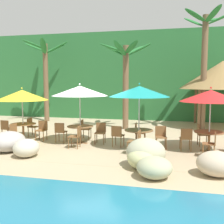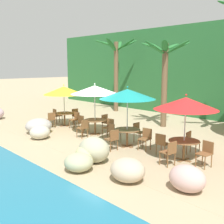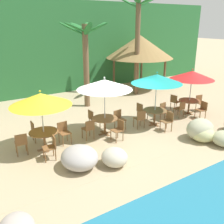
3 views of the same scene
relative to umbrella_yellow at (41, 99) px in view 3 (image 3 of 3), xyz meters
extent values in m
plane|color=tan|center=(3.42, -0.25, -2.01)|extent=(120.00, 120.00, 0.00)
cube|color=tan|center=(3.42, -0.25, -2.00)|extent=(18.00, 5.20, 0.01)
cube|color=#286633|center=(3.42, 8.75, 0.99)|extent=(28.00, 2.40, 6.00)
ellipsoid|color=#B1AF8E|center=(5.72, -2.61, -1.56)|extent=(1.20, 1.01, 0.89)
ellipsoid|color=#BFC285|center=(5.65, -2.78, -1.68)|extent=(0.94, 1.02, 0.66)
ellipsoid|color=beige|center=(1.59, -2.44, -1.69)|extent=(0.88, 0.94, 0.63)
ellipsoid|color=#ADAF87|center=(6.05, -3.53, -1.71)|extent=(0.96, 0.94, 0.59)
ellipsoid|color=#ABA5A0|center=(0.54, -1.91, -1.63)|extent=(1.23, 1.33, 0.75)
cylinder|color=silver|center=(0.00, 0.00, -0.95)|extent=(0.04, 0.04, 2.11)
cone|color=yellow|center=(0.00, 0.00, 0.00)|extent=(2.25, 2.25, 0.45)
sphere|color=yellow|center=(0.00, 0.00, 0.30)|extent=(0.07, 0.07, 0.07)
cube|color=brown|center=(0.00, 0.00, -1.99)|extent=(0.60, 0.12, 0.03)
cube|color=brown|center=(0.00, 0.00, -1.99)|extent=(0.12, 0.60, 0.03)
cylinder|color=brown|center=(0.00, 0.00, -1.64)|extent=(0.09, 0.09, 0.71)
cylinder|color=brown|center=(0.00, 0.00, -1.28)|extent=(1.10, 1.10, 0.03)
cylinder|color=brown|center=(1.04, -0.13, -1.78)|extent=(0.04, 0.04, 0.45)
cylinder|color=brown|center=(0.68, -0.15, -1.78)|extent=(0.04, 0.04, 0.45)
cylinder|color=brown|center=(1.02, 0.23, -1.78)|extent=(0.04, 0.04, 0.45)
cylinder|color=brown|center=(0.66, 0.21, -1.78)|extent=(0.04, 0.04, 0.45)
cube|color=brown|center=(0.85, 0.04, -1.54)|extent=(0.44, 0.44, 0.03)
cube|color=brown|center=(0.84, 0.24, -1.35)|extent=(0.42, 0.06, 0.42)
cylinder|color=brown|center=(0.21, 1.02, -1.78)|extent=(0.04, 0.04, 0.45)
cylinder|color=brown|center=(0.20, 0.67, -1.78)|extent=(0.04, 0.04, 0.45)
cylinder|color=brown|center=(-0.15, 1.03, -1.78)|extent=(0.04, 0.04, 0.45)
cylinder|color=brown|center=(-0.16, 0.68, -1.78)|extent=(0.04, 0.04, 0.45)
cube|color=brown|center=(0.03, 0.85, -1.54)|extent=(0.43, 0.43, 0.03)
cube|color=brown|center=(-0.17, 0.86, -1.35)|extent=(0.05, 0.42, 0.42)
cylinder|color=brown|center=(-1.00, 0.30, -1.78)|extent=(0.04, 0.04, 0.45)
cylinder|color=brown|center=(-0.65, 0.26, -1.78)|extent=(0.04, 0.04, 0.45)
cylinder|color=brown|center=(-1.04, -0.06, -1.78)|extent=(0.04, 0.04, 0.45)
cylinder|color=brown|center=(-0.69, -0.10, -1.78)|extent=(0.04, 0.04, 0.45)
cube|color=brown|center=(-0.84, 0.10, -1.54)|extent=(0.47, 0.47, 0.03)
cube|color=brown|center=(-0.87, -0.10, -1.35)|extent=(0.42, 0.09, 0.42)
cylinder|color=brown|center=(-0.32, -0.99, -1.78)|extent=(0.04, 0.04, 0.45)
cylinder|color=brown|center=(-0.27, -0.64, -1.78)|extent=(0.04, 0.04, 0.45)
cylinder|color=brown|center=(0.03, -1.04, -1.78)|extent=(0.04, 0.04, 0.45)
cylinder|color=brown|center=(0.08, -0.69, -1.78)|extent=(0.04, 0.04, 0.45)
cube|color=brown|center=(-0.12, -0.84, -1.54)|extent=(0.48, 0.48, 0.03)
cube|color=brown|center=(0.08, -0.87, -1.35)|extent=(0.10, 0.42, 0.42)
cylinder|color=silver|center=(2.69, -0.02, -0.85)|extent=(0.04, 0.04, 2.31)
cone|color=white|center=(2.69, -0.02, 0.21)|extent=(2.32, 2.32, 0.41)
sphere|color=white|center=(2.69, -0.02, 0.49)|extent=(0.07, 0.07, 0.07)
cube|color=brown|center=(2.69, -0.02, -1.99)|extent=(0.60, 0.12, 0.03)
cube|color=brown|center=(2.69, -0.02, -1.99)|extent=(0.12, 0.60, 0.03)
cylinder|color=brown|center=(2.69, -0.02, -1.64)|extent=(0.09, 0.09, 0.71)
cylinder|color=brown|center=(2.69, -0.02, -1.28)|extent=(1.10, 1.10, 0.03)
cylinder|color=brown|center=(3.73, -0.12, -1.78)|extent=(0.04, 0.04, 0.45)
cylinder|color=brown|center=(3.37, -0.15, -1.78)|extent=(0.04, 0.04, 0.45)
cylinder|color=brown|center=(3.70, 0.24, -1.78)|extent=(0.04, 0.04, 0.45)
cylinder|color=brown|center=(3.34, 0.21, -1.78)|extent=(0.04, 0.04, 0.45)
cube|color=brown|center=(3.54, 0.05, -1.54)|extent=(0.45, 0.45, 0.03)
cube|color=brown|center=(3.52, 0.24, -1.35)|extent=(0.42, 0.07, 0.42)
cylinder|color=brown|center=(2.83, 1.02, -1.78)|extent=(0.04, 0.04, 0.45)
cylinder|color=brown|center=(2.84, 0.66, -1.78)|extent=(0.04, 0.04, 0.45)
cylinder|color=brown|center=(2.47, 1.01, -1.78)|extent=(0.04, 0.04, 0.45)
cylinder|color=brown|center=(2.48, 0.65, -1.78)|extent=(0.04, 0.04, 0.45)
cube|color=brown|center=(2.65, 0.83, -1.54)|extent=(0.44, 0.44, 0.03)
cube|color=brown|center=(2.45, 0.83, -1.35)|extent=(0.05, 0.42, 0.42)
cylinder|color=brown|center=(1.65, 0.12, -1.78)|extent=(0.04, 0.04, 0.45)
cylinder|color=brown|center=(2.01, 0.13, -1.78)|extent=(0.04, 0.04, 0.45)
cylinder|color=brown|center=(1.67, -0.24, -1.78)|extent=(0.04, 0.04, 0.45)
cylinder|color=brown|center=(2.02, -0.22, -1.78)|extent=(0.04, 0.04, 0.45)
cube|color=brown|center=(1.84, -0.05, -1.54)|extent=(0.44, 0.44, 0.03)
cube|color=brown|center=(1.85, -0.25, -1.35)|extent=(0.42, 0.05, 0.42)
cylinder|color=brown|center=(2.58, -1.05, -1.78)|extent=(0.04, 0.04, 0.45)
cylinder|color=brown|center=(2.56, -0.70, -1.78)|extent=(0.04, 0.04, 0.45)
cylinder|color=brown|center=(2.94, -1.03, -1.78)|extent=(0.04, 0.04, 0.45)
cylinder|color=brown|center=(2.91, -0.67, -1.78)|extent=(0.04, 0.04, 0.45)
cube|color=brown|center=(2.75, -0.86, -1.54)|extent=(0.45, 0.45, 0.03)
cube|color=brown|center=(2.94, -0.85, -1.35)|extent=(0.06, 0.42, 0.42)
cylinder|color=silver|center=(5.21, -0.38, -0.84)|extent=(0.04, 0.04, 2.32)
cone|color=teal|center=(5.21, -0.38, 0.22)|extent=(2.31, 2.31, 0.41)
sphere|color=teal|center=(5.21, -0.38, 0.50)|extent=(0.07, 0.07, 0.07)
cube|color=brown|center=(5.21, -0.38, -1.99)|extent=(0.60, 0.12, 0.03)
cube|color=brown|center=(5.21, -0.38, -1.99)|extent=(0.12, 0.60, 0.03)
cylinder|color=brown|center=(5.21, -0.38, -1.64)|extent=(0.09, 0.09, 0.71)
cylinder|color=brown|center=(5.21, -0.38, -1.28)|extent=(1.10, 1.10, 0.03)
cylinder|color=brown|center=(6.26, -0.41, -1.78)|extent=(0.04, 0.04, 0.45)
cylinder|color=brown|center=(5.90, -0.46, -1.78)|extent=(0.04, 0.04, 0.45)
cylinder|color=brown|center=(6.21, -0.06, -1.78)|extent=(0.04, 0.04, 0.45)
cylinder|color=brown|center=(5.85, -0.11, -1.78)|extent=(0.04, 0.04, 0.45)
cube|color=brown|center=(6.05, -0.26, -1.54)|extent=(0.48, 0.48, 0.03)
cube|color=brown|center=(6.03, -0.06, -1.35)|extent=(0.42, 0.10, 0.42)
cylinder|color=brown|center=(5.35, 0.65, -1.78)|extent=(0.04, 0.04, 0.45)
cylinder|color=brown|center=(5.36, 0.29, -1.78)|extent=(0.04, 0.04, 0.45)
cylinder|color=brown|center=(4.99, 0.64, -1.78)|extent=(0.04, 0.04, 0.45)
cylinder|color=brown|center=(5.01, 0.28, -1.78)|extent=(0.04, 0.04, 0.45)
cube|color=brown|center=(5.18, 0.46, -1.54)|extent=(0.44, 0.44, 0.03)
cube|color=brown|center=(4.98, 0.46, -1.35)|extent=(0.05, 0.42, 0.42)
cylinder|color=brown|center=(4.22, -0.07, -1.78)|extent=(0.04, 0.04, 0.45)
cylinder|color=brown|center=(4.57, -0.12, -1.78)|extent=(0.04, 0.04, 0.45)
cylinder|color=brown|center=(4.17, -0.42, -1.78)|extent=(0.04, 0.04, 0.45)
cylinder|color=brown|center=(4.52, -0.47, -1.78)|extent=(0.04, 0.04, 0.45)
cube|color=brown|center=(4.37, -0.27, -1.54)|extent=(0.47, 0.47, 0.03)
cube|color=brown|center=(4.34, -0.47, -1.35)|extent=(0.42, 0.09, 0.42)
cylinder|color=brown|center=(4.95, -1.39, -1.78)|extent=(0.04, 0.04, 0.45)
cylinder|color=brown|center=(4.98, -1.04, -1.78)|extent=(0.04, 0.04, 0.45)
cylinder|color=brown|center=(5.30, -1.42, -1.78)|extent=(0.04, 0.04, 0.45)
cylinder|color=brown|center=(5.33, -1.07, -1.78)|extent=(0.04, 0.04, 0.45)
cube|color=brown|center=(5.14, -1.23, -1.54)|extent=(0.45, 0.45, 0.03)
cube|color=brown|center=(5.34, -1.25, -1.35)|extent=(0.07, 0.42, 0.42)
cylinder|color=silver|center=(7.81, -0.18, -0.92)|extent=(0.04, 0.04, 2.18)
cone|color=red|center=(7.81, -0.18, 0.07)|extent=(2.25, 2.25, 0.43)
sphere|color=red|center=(7.81, -0.18, 0.36)|extent=(0.07, 0.07, 0.07)
cube|color=brown|center=(7.81, -0.18, -1.99)|extent=(0.60, 0.12, 0.03)
cube|color=brown|center=(7.81, -0.18, -1.99)|extent=(0.12, 0.60, 0.03)
cylinder|color=brown|center=(7.81, -0.18, -1.64)|extent=(0.09, 0.09, 0.71)
cylinder|color=brown|center=(7.81, -0.18, -1.28)|extent=(1.10, 1.10, 0.03)
cylinder|color=brown|center=(8.81, -0.49, -1.78)|extent=(0.04, 0.04, 0.45)
cylinder|color=brown|center=(8.46, -0.44, -1.78)|extent=(0.04, 0.04, 0.45)
cylinder|color=brown|center=(8.86, -0.13, -1.78)|extent=(0.04, 0.04, 0.45)
cylinder|color=brown|center=(8.50, -0.09, -1.78)|extent=(0.04, 0.04, 0.45)
cube|color=brown|center=(8.66, -0.29, -1.54)|extent=(0.47, 0.47, 0.03)
cube|color=brown|center=(8.68, -0.09, -1.35)|extent=(0.42, 0.09, 0.42)
cylinder|color=brown|center=(7.85, 0.87, -1.78)|extent=(0.04, 0.04, 0.45)
cylinder|color=brown|center=(7.90, 0.51, -1.78)|extent=(0.04, 0.04, 0.45)
cylinder|color=brown|center=(7.49, 0.82, -1.78)|extent=(0.04, 0.04, 0.45)
cylinder|color=brown|center=(7.54, 0.46, -1.78)|extent=(0.04, 0.04, 0.45)
cube|color=brown|center=(7.69, 0.67, -1.54)|extent=(0.47, 0.47, 0.03)
cube|color=brown|center=(7.50, 0.64, -1.35)|extent=(0.09, 0.42, 0.42)
cylinder|color=brown|center=(6.77, -0.11, -1.78)|extent=(0.04, 0.04, 0.45)
cylinder|color=brown|center=(7.13, -0.07, -1.78)|extent=(0.04, 0.04, 0.45)
cylinder|color=brown|center=(6.81, -0.46, -1.78)|extent=(0.04, 0.04, 0.45)
cylinder|color=brown|center=(7.17, -0.42, -1.78)|extent=(0.04, 0.04, 0.45)
cube|color=brown|center=(6.97, -0.27, -1.54)|extent=(0.46, 0.46, 0.03)
cube|color=brown|center=(6.99, -0.46, -1.35)|extent=(0.42, 0.08, 0.42)
cylinder|color=brown|center=(7.51, -1.17, -1.78)|extent=(0.04, 0.04, 0.45)
cylinder|color=brown|center=(7.56, -0.82, -1.78)|extent=(0.04, 0.04, 0.45)
cylinder|color=brown|center=(7.87, -1.22, -1.78)|extent=(0.04, 0.04, 0.45)
cylinder|color=brown|center=(7.91, -0.86, -1.78)|extent=(0.04, 0.04, 0.45)
cube|color=brown|center=(7.71, -1.02, -1.54)|extent=(0.47, 0.47, 0.03)
cube|color=brown|center=(7.91, -1.04, -1.35)|extent=(0.09, 0.42, 0.42)
cylinder|color=brown|center=(3.90, 3.93, 0.26)|extent=(0.32, 0.32, 4.54)
ellipsoid|color=#236B2D|center=(4.62, 4.00, 2.31)|extent=(1.38, 0.48, 0.73)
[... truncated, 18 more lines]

